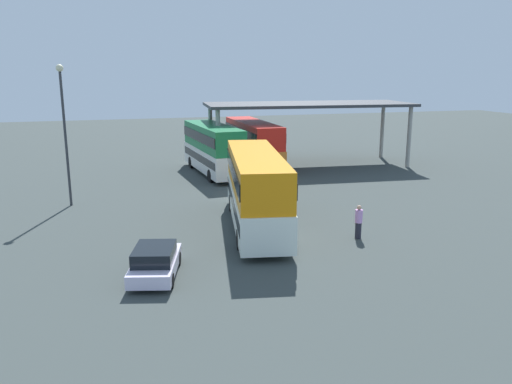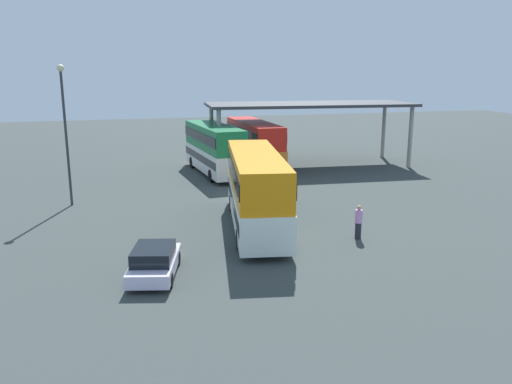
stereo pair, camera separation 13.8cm
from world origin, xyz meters
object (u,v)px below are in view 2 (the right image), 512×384
(double_decker_near_canopy, at_px, (214,147))
(pedestrian_waiting, at_px, (358,222))
(parked_hatchback, at_px, (154,261))
(lamppost_tall, at_px, (65,120))
(double_decker_mid_row, at_px, (254,142))
(double_decker_main, at_px, (256,187))

(double_decker_near_canopy, bearing_deg, pedestrian_waiting, -173.25)
(parked_hatchback, relative_size, double_decker_near_canopy, 0.41)
(parked_hatchback, distance_m, lamppost_tall, 14.71)
(double_decker_near_canopy, height_order, lamppost_tall, lamppost_tall)
(double_decker_mid_row, distance_m, lamppost_tall, 18.07)
(pedestrian_waiting, bearing_deg, double_decker_mid_row, -7.66)
(lamppost_tall, bearing_deg, parked_hatchback, -73.07)
(double_decker_mid_row, relative_size, lamppost_tall, 1.25)
(double_decker_near_canopy, relative_size, lamppost_tall, 1.17)
(lamppost_tall, height_order, pedestrian_waiting, lamppost_tall)
(double_decker_main, distance_m, lamppost_tall, 13.14)
(parked_hatchback, xyz_separation_m, lamppost_tall, (-4.05, 13.31, 4.77))
(lamppost_tall, bearing_deg, double_decker_main, -37.94)
(double_decker_main, relative_size, parked_hatchback, 2.70)
(double_decker_mid_row, bearing_deg, parked_hatchback, 154.74)
(double_decker_mid_row, bearing_deg, pedestrian_waiting, 179.04)
(parked_hatchback, relative_size, pedestrian_waiting, 2.41)
(double_decker_mid_row, bearing_deg, double_decker_main, 164.51)
(double_decker_main, relative_size, double_decker_mid_row, 1.04)
(double_decker_main, xyz_separation_m, lamppost_tall, (-10.05, 7.84, 3.18))
(parked_hatchback, height_order, double_decker_mid_row, double_decker_mid_row)
(pedestrian_waiting, bearing_deg, parked_hatchback, 94.85)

